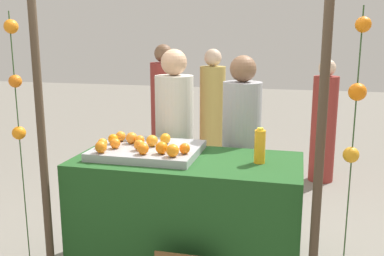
# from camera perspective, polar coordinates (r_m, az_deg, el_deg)

# --- Properties ---
(stall_counter) EXTENTS (1.68, 0.80, 0.91)m
(stall_counter) POSITION_cam_1_polar(r_m,az_deg,el_deg) (3.39, -0.62, -11.44)
(stall_counter) COLOR #1E4C1E
(stall_counter) RESTS_ON ground_plane
(orange_tray) EXTENTS (0.78, 0.63, 0.06)m
(orange_tray) POSITION_cam_1_polar(r_m,az_deg,el_deg) (3.36, -5.81, -2.94)
(orange_tray) COLOR #9EA0A5
(orange_tray) RESTS_ON stall_counter
(orange_0) EXTENTS (0.09, 0.09, 0.09)m
(orange_0) POSITION_cam_1_polar(r_m,az_deg,el_deg) (3.34, -5.27, -1.68)
(orange_0) COLOR orange
(orange_0) RESTS_ON orange_tray
(orange_1) EXTENTS (0.08, 0.08, 0.08)m
(orange_1) POSITION_cam_1_polar(r_m,az_deg,el_deg) (3.24, -6.93, -2.22)
(orange_1) COLOR orange
(orange_1) RESTS_ON orange_tray
(orange_2) EXTENTS (0.08, 0.08, 0.08)m
(orange_2) POSITION_cam_1_polar(r_m,az_deg,el_deg) (3.46, -10.32, -1.43)
(orange_2) COLOR orange
(orange_2) RESTS_ON orange_tray
(orange_3) EXTENTS (0.07, 0.07, 0.07)m
(orange_3) POSITION_cam_1_polar(r_m,az_deg,el_deg) (3.35, -11.66, -1.96)
(orange_3) COLOR orange
(orange_3) RESTS_ON orange_tray
(orange_4) EXTENTS (0.08, 0.08, 0.08)m
(orange_4) POSITION_cam_1_polar(r_m,az_deg,el_deg) (3.54, -9.34, -1.07)
(orange_4) COLOR orange
(orange_4) RESTS_ON orange_tray
(orange_5) EXTENTS (0.09, 0.09, 0.09)m
(orange_5) POSITION_cam_1_polar(r_m,az_deg,el_deg) (3.04, -2.56, -2.97)
(orange_5) COLOR orange
(orange_5) RESTS_ON orange_tray
(orange_6) EXTENTS (0.09, 0.09, 0.09)m
(orange_6) POSITION_cam_1_polar(r_m,az_deg,el_deg) (3.21, -11.86, -2.46)
(orange_6) COLOR orange
(orange_6) RESTS_ON orange_tray
(orange_7) EXTENTS (0.08, 0.08, 0.08)m
(orange_7) POSITION_cam_1_polar(r_m,az_deg,el_deg) (3.13, -6.45, -2.72)
(orange_7) COLOR orange
(orange_7) RESTS_ON orange_tray
(orange_8) EXTENTS (0.08, 0.08, 0.08)m
(orange_8) POSITION_cam_1_polar(r_m,az_deg,el_deg) (3.32, -10.04, -2.01)
(orange_8) COLOR orange
(orange_8) RESTS_ON orange_tray
(orange_9) EXTENTS (0.08, 0.08, 0.08)m
(orange_9) POSITION_cam_1_polar(r_m,az_deg,el_deg) (3.12, -0.97, -2.71)
(orange_9) COLOR orange
(orange_9) RESTS_ON orange_tray
(orange_10) EXTENTS (0.07, 0.07, 0.07)m
(orange_10) POSITION_cam_1_polar(r_m,az_deg,el_deg) (3.40, -6.86, -1.59)
(orange_10) COLOR orange
(orange_10) RESTS_ON orange_tray
(orange_11) EXTENTS (0.08, 0.08, 0.08)m
(orange_11) POSITION_cam_1_polar(r_m,az_deg,el_deg) (3.42, -3.52, -1.39)
(orange_11) COLOR orange
(orange_11) RESTS_ON orange_tray
(orange_12) EXTENTS (0.09, 0.09, 0.09)m
(orange_12) POSITION_cam_1_polar(r_m,az_deg,el_deg) (3.45, -7.93, -1.30)
(orange_12) COLOR orange
(orange_12) RESTS_ON orange_tray
(orange_13) EXTENTS (0.09, 0.09, 0.09)m
(orange_13) POSITION_cam_1_polar(r_m,az_deg,el_deg) (3.13, -4.00, -2.60)
(orange_13) COLOR orange
(orange_13) RESTS_ON orange_tray
(juice_bottle) EXTENTS (0.08, 0.08, 0.26)m
(juice_bottle) POSITION_cam_1_polar(r_m,az_deg,el_deg) (3.13, 8.89, -2.39)
(juice_bottle) COLOR #F4A21D
(juice_bottle) RESTS_ON stall_counter
(vendor_left) EXTENTS (0.34, 0.34, 1.69)m
(vendor_left) POSITION_cam_1_polar(r_m,az_deg,el_deg) (3.92, -2.29, -2.99)
(vendor_left) COLOR beige
(vendor_left) RESTS_ON ground_plane
(vendor_right) EXTENTS (0.33, 0.33, 1.65)m
(vendor_right) POSITION_cam_1_polar(r_m,az_deg,el_deg) (3.80, 6.44, -3.89)
(vendor_right) COLOR #99999E
(vendor_right) RESTS_ON ground_plane
(crowd_person_0) EXTENTS (0.34, 0.34, 1.70)m
(crowd_person_0) POSITION_cam_1_polar(r_m,az_deg,el_deg) (5.62, -3.67, 1.64)
(crowd_person_0) COLOR maroon
(crowd_person_0) RESTS_ON ground_plane
(crowd_person_1) EXTENTS (0.31, 0.31, 1.53)m
(crowd_person_1) POSITION_cam_1_polar(r_m,az_deg,el_deg) (5.63, 16.88, 0.32)
(crowd_person_1) COLOR maroon
(crowd_person_1) RESTS_ON ground_plane
(crowd_person_2) EXTENTS (0.33, 0.33, 1.64)m
(crowd_person_2) POSITION_cam_1_polar(r_m,az_deg,el_deg) (5.67, 2.68, 1.47)
(crowd_person_2) COLOR tan
(crowd_person_2) RESTS_ON ground_plane
(canopy_post_left) EXTENTS (0.06, 0.06, 2.20)m
(canopy_post_left) POSITION_cam_1_polar(r_m,az_deg,el_deg) (3.16, -19.10, -1.53)
(canopy_post_left) COLOR #473828
(canopy_post_left) RESTS_ON ground_plane
(canopy_post_right) EXTENTS (0.06, 0.06, 2.20)m
(canopy_post_right) POSITION_cam_1_polar(r_m,az_deg,el_deg) (2.67, 16.39, -3.81)
(canopy_post_right) COLOR #473828
(canopy_post_right) RESTS_ON ground_plane
(garland_strand_left) EXTENTS (0.11, 0.10, 1.96)m
(garland_strand_left) POSITION_cam_1_polar(r_m,az_deg,el_deg) (3.19, -22.16, 5.27)
(garland_strand_left) COLOR #2D4C23
(garland_strand_left) RESTS_ON ground_plane
(garland_strand_right) EXTENTS (0.10, 0.10, 1.96)m
(garland_strand_right) POSITION_cam_1_polar(r_m,az_deg,el_deg) (2.56, 20.76, 3.42)
(garland_strand_right) COLOR #2D4C23
(garland_strand_right) RESTS_ON ground_plane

